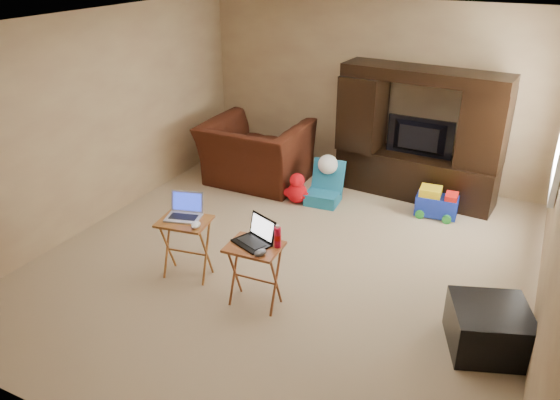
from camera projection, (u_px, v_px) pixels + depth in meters
The scene contains 19 objects.
floor at pixel (288, 258), 6.02m from camera, with size 5.50×5.50×0.00m, color tan.
ceiling at pixel (290, 23), 4.95m from camera, with size 5.50×5.50×0.00m, color silver.
wall_back at pixel (373, 91), 7.71m from camera, with size 5.00×5.00×0.00m, color tan.
wall_front at pixel (90, 295), 3.26m from camera, with size 5.00×5.00×0.00m, color tan.
wall_left at pixel (100, 119), 6.49m from camera, with size 5.50×5.50×0.00m, color tan.
entertainment_center at pixel (419, 135), 7.16m from camera, with size 2.12×0.53×1.74m, color black.
television at pixel (418, 139), 7.14m from camera, with size 0.88×0.12×0.51m, color black.
recliner at pixel (256, 153), 7.74m from camera, with size 1.38×1.20×0.89m, color #42170E.
child_rocker at pixel (323, 183), 7.19m from camera, with size 0.42×0.48×0.56m, color #1B7099, non-canonical shape.
plush_toy at pixel (297, 188), 7.23m from camera, with size 0.38×0.32×0.42m, color red, non-canonical shape.
push_toy at pixel (437, 202), 6.87m from camera, with size 0.52×0.37×0.39m, color #1830C3, non-canonical shape.
ottoman at pixel (489, 328), 4.61m from camera, with size 0.63×0.63×0.41m, color black.
tray_table_left at pixel (187, 248), 5.58m from camera, with size 0.50×0.40×0.65m, color #A15327.
tray_table_right at pixel (255, 275), 5.14m from camera, with size 0.49×0.39×0.64m, color #954D24.
laptop_left at pixel (183, 208), 5.43m from camera, with size 0.34×0.28×0.24m, color #A8A8AC.
laptop_right at pixel (251, 232), 4.98m from camera, with size 0.34×0.28×0.24m, color black.
mouse_left at pixel (196, 225), 5.30m from camera, with size 0.08×0.13×0.05m, color white.
mouse_right at pixel (260, 253), 4.84m from camera, with size 0.08×0.13×0.05m, color #424147.
water_bottle at pixel (278, 237), 4.94m from camera, with size 0.06×0.06×0.20m, color red.
Camera 1 is at (2.23, -4.66, 3.16)m, focal length 35.00 mm.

